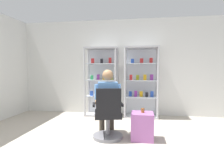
{
  "coord_description": "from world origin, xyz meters",
  "views": [
    {
      "loc": [
        0.54,
        -2.33,
        1.29
      ],
      "look_at": [
        -0.03,
        1.32,
        1.0
      ],
      "focal_mm": 29.66,
      "sensor_mm": 36.0,
      "label": 1
    }
  ],
  "objects_px": {
    "display_cabinet_right": "(141,82)",
    "tea_glass": "(143,110)",
    "storage_crate": "(142,126)",
    "display_cabinet_left": "(102,81)",
    "seated_shopkeeper": "(107,100)",
    "office_chair": "(108,118)"
  },
  "relations": [
    {
      "from": "office_chair",
      "to": "tea_glass",
      "type": "distance_m",
      "value": 0.66
    },
    {
      "from": "display_cabinet_right",
      "to": "tea_glass",
      "type": "xyz_separation_m",
      "value": [
        0.03,
        -1.7,
        -0.42
      ]
    },
    {
      "from": "tea_glass",
      "to": "seated_shopkeeper",
      "type": "bearing_deg",
      "value": 174.29
    },
    {
      "from": "office_chair",
      "to": "seated_shopkeeper",
      "type": "height_order",
      "value": "seated_shopkeeper"
    },
    {
      "from": "storage_crate",
      "to": "seated_shopkeeper",
      "type": "bearing_deg",
      "value": 173.06
    },
    {
      "from": "seated_shopkeeper",
      "to": "tea_glass",
      "type": "bearing_deg",
      "value": -5.71
    },
    {
      "from": "display_cabinet_left",
      "to": "tea_glass",
      "type": "xyz_separation_m",
      "value": [
        1.13,
        -1.71,
        -0.42
      ]
    },
    {
      "from": "display_cabinet_left",
      "to": "tea_glass",
      "type": "relative_size",
      "value": 23.57
    },
    {
      "from": "display_cabinet_left",
      "to": "display_cabinet_right",
      "type": "relative_size",
      "value": 1.0
    },
    {
      "from": "display_cabinet_right",
      "to": "tea_glass",
      "type": "height_order",
      "value": "display_cabinet_right"
    },
    {
      "from": "office_chair",
      "to": "display_cabinet_left",
      "type": "bearing_deg",
      "value": 105.46
    },
    {
      "from": "display_cabinet_left",
      "to": "storage_crate",
      "type": "xyz_separation_m",
      "value": [
        1.12,
        -1.72,
        -0.71
      ]
    },
    {
      "from": "display_cabinet_right",
      "to": "display_cabinet_left",
      "type": "bearing_deg",
      "value": 179.97
    },
    {
      "from": "tea_glass",
      "to": "display_cabinet_left",
      "type": "bearing_deg",
      "value": 123.53
    },
    {
      "from": "seated_shopkeeper",
      "to": "office_chair",
      "type": "bearing_deg",
      "value": -76.29
    },
    {
      "from": "storage_crate",
      "to": "display_cabinet_left",
      "type": "bearing_deg",
      "value": 123.17
    },
    {
      "from": "display_cabinet_left",
      "to": "storage_crate",
      "type": "distance_m",
      "value": 2.17
    },
    {
      "from": "display_cabinet_left",
      "to": "tea_glass",
      "type": "height_order",
      "value": "display_cabinet_left"
    },
    {
      "from": "display_cabinet_right",
      "to": "storage_crate",
      "type": "distance_m",
      "value": 1.86
    },
    {
      "from": "seated_shopkeeper",
      "to": "storage_crate",
      "type": "bearing_deg",
      "value": -6.94
    },
    {
      "from": "office_chair",
      "to": "tea_glass",
      "type": "xyz_separation_m",
      "value": [
        0.63,
        0.09,
        0.15
      ]
    },
    {
      "from": "office_chair",
      "to": "seated_shopkeeper",
      "type": "bearing_deg",
      "value": 103.71
    }
  ]
}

